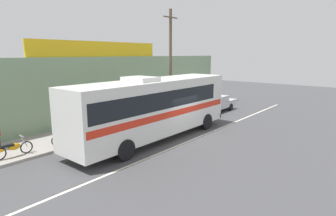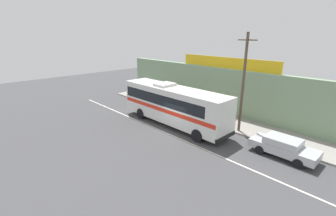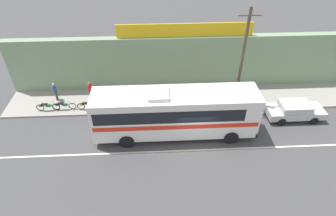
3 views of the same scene
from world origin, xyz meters
The scene contains 11 objects.
ground_plane centered at (0.00, 0.00, 0.00)m, with size 70.00×70.00×0.00m, color #444447.
sidewalk_slab centered at (0.00, 5.20, 0.07)m, with size 30.00×3.60×0.14m, color gray.
storefront_facade centered at (0.00, 7.35, 2.40)m, with size 30.00×0.70×4.80m, color gray.
storefront_billboard centered at (-0.16, 7.35, 5.35)m, with size 11.10×0.12×1.10m, color gold.
road_center_stripe centered at (0.00, -0.80, 0.00)m, with size 30.00×0.14×0.01m, color silver.
intercity_bus centered at (-1.45, 1.00, 2.07)m, with size 11.45×2.63×3.78m.
parked_car centered at (8.08, 2.35, 0.74)m, with size 4.35×1.86×1.37m.
utility_pole centered at (3.75, 3.94, 4.36)m, with size 1.60×0.22×8.17m.
motorcycle_red centered at (-5.37, 3.99, 0.57)m, with size 1.85×0.56×0.94m.
motorcycle_purple centered at (-8.15, 4.08, 0.57)m, with size 1.86×0.56×0.94m.
pedestrian_by_curb centered at (2.49, 4.56, 1.12)m, with size 0.30×0.48×1.69m.
Camera 1 is at (-13.37, -9.79, 5.02)m, focal length 30.02 mm.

